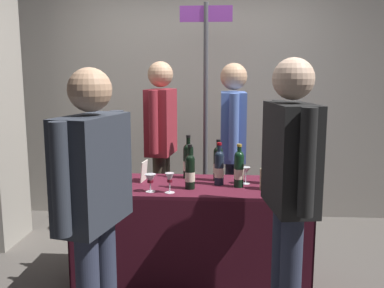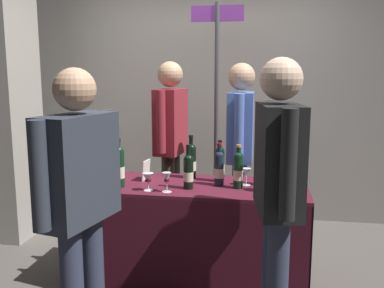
{
  "view_description": "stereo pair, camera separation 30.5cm",
  "coord_description": "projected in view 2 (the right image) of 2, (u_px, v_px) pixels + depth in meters",
  "views": [
    {
      "loc": [
        0.2,
        -3.01,
        1.57
      ],
      "look_at": [
        0.0,
        0.0,
        1.07
      ],
      "focal_mm": 39.85,
      "sensor_mm": 36.0,
      "label": 1
    },
    {
      "loc": [
        0.5,
        -2.97,
        1.57
      ],
      "look_at": [
        0.0,
        0.0,
        1.07
      ],
      "focal_mm": 39.85,
      "sensor_mm": 36.0,
      "label": 2
    }
  ],
  "objects": [
    {
      "name": "taster_foreground_left",
      "position": [
        79.0,
        190.0,
        2.23
      ],
      "size": [
        0.31,
        0.63,
        1.6
      ],
      "rotation": [
        0.0,
        0.0,
        1.34
      ],
      "color": "#2D3347",
      "rests_on": "ground_plane"
    },
    {
      "name": "vendor_presenter",
      "position": [
        171.0,
        136.0,
        3.91
      ],
      "size": [
        0.26,
        0.55,
        1.67
      ],
      "rotation": [
        0.0,
        0.0,
        -1.71
      ],
      "color": "#4C4233",
      "rests_on": "ground_plane"
    },
    {
      "name": "taster_foreground_right",
      "position": [
        278.0,
        180.0,
        2.31
      ],
      "size": [
        0.27,
        0.63,
        1.65
      ],
      "rotation": [
        0.0,
        0.0,
        1.7
      ],
      "color": "#2D3347",
      "rests_on": "ground_plane"
    },
    {
      "name": "featured_wine_bottle",
      "position": [
        271.0,
        167.0,
        3.05
      ],
      "size": [
        0.08,
        0.08,
        0.32
      ],
      "color": "black",
      "rests_on": "tasting_table"
    },
    {
      "name": "display_bottle_8",
      "position": [
        106.0,
        161.0,
        3.24
      ],
      "size": [
        0.07,
        0.07,
        0.34
      ],
      "color": "black",
      "rests_on": "tasting_table"
    },
    {
      "name": "display_bottle_3",
      "position": [
        220.0,
        164.0,
        3.17
      ],
      "size": [
        0.07,
        0.07,
        0.31
      ],
      "color": "black",
      "rests_on": "tasting_table"
    },
    {
      "name": "display_bottle_1",
      "position": [
        97.0,
        167.0,
        2.99
      ],
      "size": [
        0.08,
        0.08,
        0.35
      ],
      "color": "#192333",
      "rests_on": "tasting_table"
    },
    {
      "name": "display_bottle_5",
      "position": [
        191.0,
        160.0,
        3.28
      ],
      "size": [
        0.08,
        0.08,
        0.34
      ],
      "color": "black",
      "rests_on": "tasting_table"
    },
    {
      "name": "display_bottle_2",
      "position": [
        219.0,
        168.0,
        3.06
      ],
      "size": [
        0.07,
        0.07,
        0.31
      ],
      "color": "#192333",
      "rests_on": "tasting_table"
    },
    {
      "name": "back_partition",
      "position": [
        217.0,
        105.0,
        4.63
      ],
      "size": [
        6.92,
        0.12,
        2.45
      ],
      "primitive_type": "cube",
      "color": "#9E998E",
      "rests_on": "ground_plane"
    },
    {
      "name": "tasting_table",
      "position": [
        192.0,
        217.0,
        3.14
      ],
      "size": [
        1.66,
        0.64,
        0.77
      ],
      "color": "#4C1423",
      "rests_on": "ground_plane"
    },
    {
      "name": "booth_signpost",
      "position": [
        217.0,
        101.0,
        4.0
      ],
      "size": [
        0.48,
        0.04,
        2.21
      ],
      "color": "#47474C",
      "rests_on": "ground_plane"
    },
    {
      "name": "brochure_stand",
      "position": [
        146.0,
        170.0,
        3.22
      ],
      "size": [
        0.04,
        0.13,
        0.15
      ],
      "primitive_type": "cube",
      "rotation": [
        -0.1,
        0.0,
        4.57
      ],
      "color": "silver",
      "rests_on": "tasting_table"
    },
    {
      "name": "display_bottle_7",
      "position": [
        188.0,
        171.0,
        2.97
      ],
      "size": [
        0.07,
        0.07,
        0.31
      ],
      "color": "black",
      "rests_on": "tasting_table"
    },
    {
      "name": "wine_glass_near_taster",
      "position": [
        148.0,
        178.0,
        2.93
      ],
      "size": [
        0.08,
        0.08,
        0.12
      ],
      "color": "silver",
      "rests_on": "tasting_table"
    },
    {
      "name": "wine_glass_near_vendor",
      "position": [
        246.0,
        173.0,
        3.07
      ],
      "size": [
        0.07,
        0.07,
        0.12
      ],
      "color": "silver",
      "rests_on": "tasting_table"
    },
    {
      "name": "display_bottle_6",
      "position": [
        238.0,
        169.0,
        2.99
      ],
      "size": [
        0.07,
        0.07,
        0.31
      ],
      "color": "black",
      "rests_on": "tasting_table"
    },
    {
      "name": "vendor_assistant",
      "position": [
        240.0,
        142.0,
        3.65
      ],
      "size": [
        0.23,
        0.57,
        1.66
      ],
      "rotation": [
        0.0,
        0.0,
        -1.57
      ],
      "color": "#2D3347",
      "rests_on": "ground_plane"
    },
    {
      "name": "ground_plane",
      "position": [
        192.0,
        283.0,
        3.23
      ],
      "size": [
        12.0,
        12.0,
        0.0
      ],
      "primitive_type": "plane",
      "color": "#514C47"
    },
    {
      "name": "display_bottle_4",
      "position": [
        119.0,
        166.0,
        3.01
      ],
      "size": [
        0.08,
        0.08,
        0.35
      ],
      "color": "black",
      "rests_on": "tasting_table"
    },
    {
      "name": "display_bottle_0",
      "position": [
        288.0,
        174.0,
        2.85
      ],
      "size": [
        0.07,
        0.07,
        0.33
      ],
      "color": "#38230F",
      "rests_on": "tasting_table"
    },
    {
      "name": "wine_glass_mid",
      "position": [
        167.0,
        178.0,
        2.89
      ],
      "size": [
        0.07,
        0.07,
        0.14
      ],
      "color": "silver",
      "rests_on": "tasting_table"
    },
    {
      "name": "flower_vase",
      "position": [
        265.0,
        174.0,
        2.91
      ],
      "size": [
        0.09,
        0.08,
        0.4
      ],
      "color": "tan",
      "rests_on": "tasting_table"
    }
  ]
}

